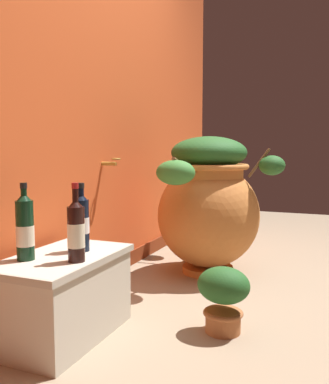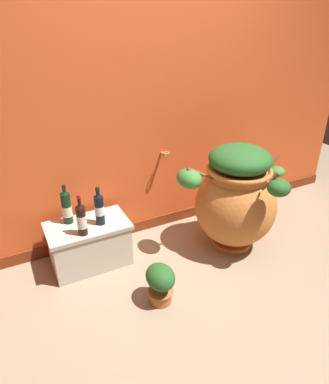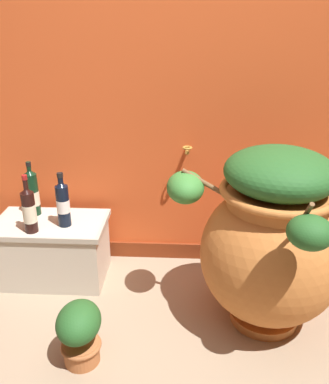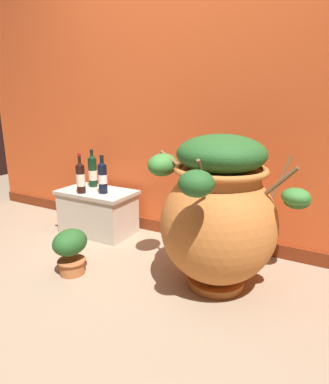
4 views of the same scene
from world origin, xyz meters
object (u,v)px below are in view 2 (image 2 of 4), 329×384
Objects in this scene: terracotta_urn at (236,197)px; wine_bottle_left at (81,219)px; potted_shrub at (160,282)px; wine_bottle_right at (67,207)px; wine_bottle_middle at (99,208)px.

terracotta_urn reaches higher than wine_bottle_left.
terracotta_urn is 1.27m from wine_bottle_left.
wine_bottle_right is at bearing 120.40° from potted_shrub.
wine_bottle_left is at bearing -74.75° from wine_bottle_right.
wine_bottle_middle is 0.73m from potted_shrub.
terracotta_urn is 3.17× the size of wine_bottle_middle.
wine_bottle_left is 1.05× the size of wine_bottle_middle.
wine_bottle_left reaches higher than wine_bottle_right.
wine_bottle_right is at bearing 105.25° from wine_bottle_left.
wine_bottle_right is (-0.22, 0.13, 0.00)m from wine_bottle_middle.
potted_shrub is (0.22, -0.61, -0.34)m from wine_bottle_middle.
wine_bottle_middle reaches higher than potted_shrub.
wine_bottle_middle is 1.03× the size of potted_shrub.
terracotta_urn reaches higher than wine_bottle_middle.
terracotta_urn is 1.37m from wine_bottle_right.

